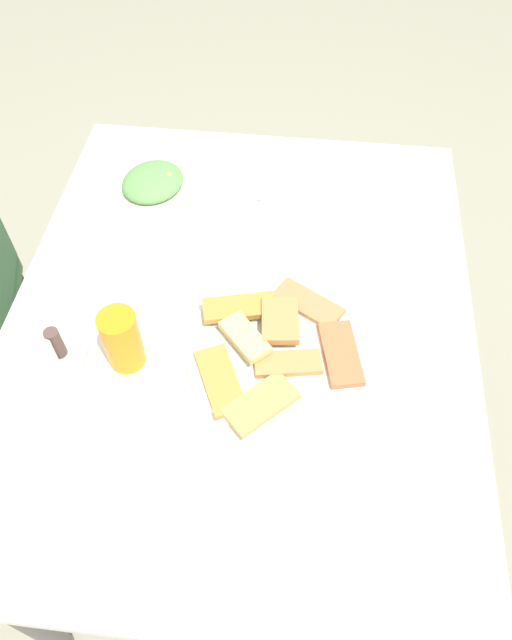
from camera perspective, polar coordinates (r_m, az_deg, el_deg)
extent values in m
plane|color=gray|center=(1.75, -1.01, -14.05)|extent=(6.00, 6.00, 0.00)
cube|color=white|center=(1.13, -1.52, 0.06)|extent=(1.11, 0.88, 0.02)
cylinder|color=#504B4B|center=(1.74, 13.40, 4.78)|extent=(0.04, 0.04, 0.70)
cylinder|color=#504B4B|center=(1.37, -21.89, -24.97)|extent=(0.04, 0.04, 0.70)
cylinder|color=#504B4B|center=(1.79, -11.40, 6.86)|extent=(0.04, 0.04, 0.70)
cylinder|color=brown|center=(1.88, -20.31, 0.06)|extent=(0.03, 0.03, 0.42)
cylinder|color=brown|center=(1.67, -20.96, -10.28)|extent=(0.03, 0.03, 0.42)
cylinder|color=white|center=(1.07, 2.42, -2.92)|extent=(0.35, 0.35, 0.01)
cube|color=#BD844C|center=(1.04, 3.12, -4.21)|extent=(0.07, 0.12, 0.01)
cube|color=#B27D4D|center=(1.12, 5.03, 1.60)|extent=(0.12, 0.14, 0.01)
cube|color=#CB6941|center=(1.06, 8.18, -3.24)|extent=(0.14, 0.09, 0.01)
cube|color=#E7CB7C|center=(1.05, -1.08, -1.66)|extent=(0.11, 0.10, 0.01)
cube|color=#B7844C|center=(1.07, 2.34, -0.06)|extent=(0.10, 0.08, 0.02)
cube|color=#BF883E|center=(1.02, -3.47, -5.83)|extent=(0.15, 0.11, 0.01)
cube|color=tan|center=(1.00, 0.47, -8.07)|extent=(0.13, 0.13, 0.01)
cube|color=#C4883B|center=(1.09, -1.53, 1.22)|extent=(0.08, 0.14, 0.01)
cylinder|color=white|center=(1.38, -9.82, 12.42)|extent=(0.22, 0.22, 0.01)
ellipsoid|color=#639C55|center=(1.37, -9.93, 13.00)|extent=(0.19, 0.18, 0.05)
sphere|color=#E2D747|center=(1.36, -8.44, 13.26)|extent=(0.03, 0.03, 0.03)
cylinder|color=orange|center=(1.04, -12.79, -1.88)|extent=(0.08, 0.08, 0.12)
cube|color=white|center=(1.40, 0.98, 13.86)|extent=(0.19, 0.19, 0.00)
cube|color=silver|center=(1.40, 1.74, 13.93)|extent=(0.20, 0.02, 0.00)
cube|color=silver|center=(1.40, 0.23, 14.04)|extent=(0.18, 0.03, 0.00)
cube|color=#B2B2B7|center=(1.11, -18.53, -3.90)|extent=(0.09, 0.09, 0.01)
cylinder|color=white|center=(1.07, -19.35, -3.41)|extent=(0.03, 0.03, 0.07)
cylinder|color=brown|center=(1.09, -18.79, -2.10)|extent=(0.03, 0.03, 0.06)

